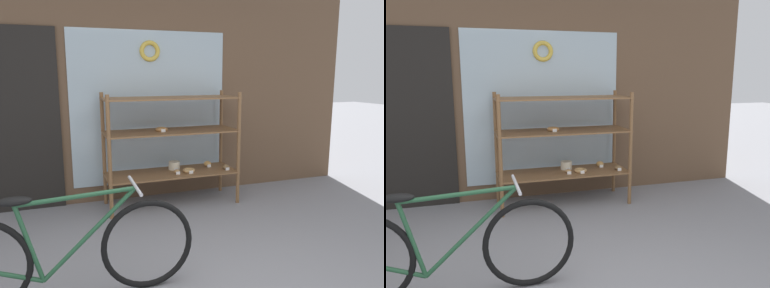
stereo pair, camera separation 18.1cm
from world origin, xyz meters
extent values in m
cube|color=brown|center=(0.00, 2.81, 1.71)|extent=(6.08, 0.08, 3.42)
cube|color=#A3B7C1|center=(0.20, 2.76, 1.15)|extent=(1.96, 0.02, 1.90)
cube|color=black|center=(-1.30, 2.76, 1.05)|extent=(0.84, 0.03, 2.10)
torus|color=gold|center=(0.20, 2.74, 1.85)|extent=(0.26, 0.06, 0.26)
cylinder|color=brown|center=(-0.42, 2.13, 0.68)|extent=(0.04, 0.04, 1.37)
cylinder|color=brown|center=(1.13, 2.13, 0.68)|extent=(0.04, 0.04, 1.37)
cylinder|color=brown|center=(-0.42, 2.65, 0.68)|extent=(0.04, 0.04, 1.37)
cylinder|color=brown|center=(1.13, 2.65, 0.68)|extent=(0.04, 0.04, 1.37)
cube|color=brown|center=(0.36, 2.39, 0.39)|extent=(1.59, 0.57, 0.02)
cube|color=brown|center=(0.36, 2.39, 0.90)|extent=(1.59, 0.57, 0.02)
cube|color=brown|center=(0.36, 2.39, 1.30)|extent=(1.59, 0.57, 0.02)
ellipsoid|color=#AD7F4C|center=(0.39, 2.30, 0.42)|extent=(0.07, 0.06, 0.05)
cube|color=white|center=(0.39, 2.25, 0.41)|extent=(0.05, 0.00, 0.04)
cylinder|color=beige|center=(0.43, 2.50, 0.45)|extent=(0.14, 0.14, 0.10)
cube|color=white|center=(0.43, 2.42, 0.41)|extent=(0.05, 0.00, 0.04)
ellipsoid|color=brown|center=(1.03, 2.28, 0.43)|extent=(0.09, 0.08, 0.06)
cube|color=white|center=(1.03, 2.23, 0.41)|extent=(0.05, 0.00, 0.04)
torus|color=#B27A42|center=(0.23, 2.38, 0.93)|extent=(0.15, 0.15, 0.05)
cube|color=white|center=(0.23, 2.30, 0.93)|extent=(0.05, 0.00, 0.04)
ellipsoid|color=tan|center=(0.88, 2.51, 0.43)|extent=(0.10, 0.08, 0.07)
cube|color=white|center=(0.88, 2.45, 0.41)|extent=(0.05, 0.00, 0.04)
torus|color=tan|center=(0.56, 2.32, 0.42)|extent=(0.15, 0.15, 0.04)
cube|color=white|center=(0.56, 2.24, 0.41)|extent=(0.05, 0.00, 0.04)
torus|color=black|center=(-0.35, 0.67, 0.34)|extent=(0.68, 0.05, 0.68)
cylinder|color=#235133|center=(-0.75, 0.68, 0.49)|extent=(0.67, 0.04, 0.62)
cylinder|color=#235133|center=(-0.82, 0.68, 0.76)|extent=(0.79, 0.04, 0.07)
cylinder|color=#235133|center=(-1.15, 0.69, 0.47)|extent=(0.17, 0.03, 0.56)
cylinder|color=#235133|center=(-1.27, 0.69, 0.26)|extent=(0.40, 0.04, 0.18)
ellipsoid|color=black|center=(-1.22, 0.69, 0.77)|extent=(0.22, 0.09, 0.06)
cylinder|color=#B2B2B7|center=(-0.43, 0.68, 0.80)|extent=(0.03, 0.46, 0.02)
camera|label=1|loc=(-0.92, -1.85, 1.58)|focal=35.00mm
camera|label=2|loc=(-0.75, -1.91, 1.58)|focal=35.00mm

